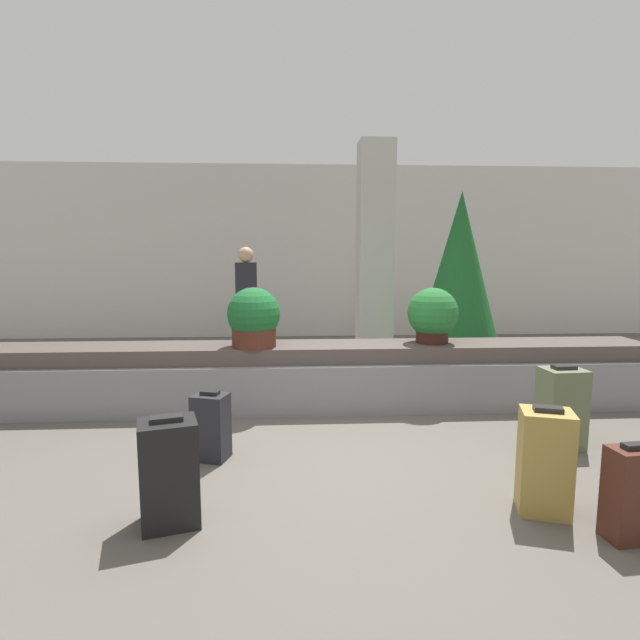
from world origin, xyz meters
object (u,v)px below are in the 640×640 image
Objects in this scene: pillar at (375,252)px; suitcase_2 at (561,408)px; suitcase_5 at (545,462)px; decorated_tree at (459,278)px; potted_plant_1 at (254,318)px; traveler_0 at (246,291)px; suitcase_1 at (632,494)px; suitcase_3 at (211,427)px; suitcase_0 at (169,472)px; potted_plant_0 at (433,315)px.

pillar is 3.96m from suitcase_2.
decorated_tree reaches higher than suitcase_5.
potted_plant_1 is (-1.92, 2.12, 0.62)m from suitcase_5.
decorated_tree is (2.82, -1.42, 0.26)m from traveler_0.
suitcase_1 is 1.03× the size of suitcase_3.
suitcase_5 is at bearing -127.06° from suitcase_2.
decorated_tree is (0.25, 3.73, 1.00)m from suitcase_1.
potted_plant_1 is at bearing 149.47° from suitcase_5.
suitcase_5 is at bearing -67.32° from traveler_0.
potted_plant_1 is (0.34, 2.13, 0.62)m from suitcase_0.
pillar is 1.91× the size of traveler_0.
pillar reaches higher than suitcase_2.
pillar reaches higher than suitcase_5.
decorated_tree is (2.75, 2.49, 1.00)m from suitcase_3.
suitcase_5 is (2.17, -0.92, 0.06)m from suitcase_3.
potted_plant_0 is 0.97× the size of potted_plant_1.
pillar is 4.78× the size of suitcase_5.
potted_plant_1 is at bearing -85.52° from traveler_0.
potted_plant_1 is at bearing 152.57° from suitcase_2.
potted_plant_1 is 2.84m from decorated_tree.
decorated_tree is at bearing 58.95° from suitcase_3.
pillar is 4.66× the size of suitcase_2.
suitcase_0 reaches higher than suitcase_3.
suitcase_1 is 0.24× the size of decorated_tree.
potted_plant_1 is (-1.62, -2.51, -0.66)m from pillar.
suitcase_3 is (-2.50, 1.24, -0.01)m from suitcase_1.
suitcase_3 is at bearing 177.79° from suitcase_2.
suitcase_1 is at bearing -82.79° from pillar.
traveler_0 is (-2.23, 4.83, 0.68)m from suitcase_5.
suitcase_0 is at bearing -129.71° from decorated_tree.
decorated_tree is (-0.07, 2.41, 0.93)m from suitcase_2.
suitcase_0 is 0.39× the size of traveler_0.
suitcase_0 is 4.89m from traveler_0.
pillar reaches higher than decorated_tree.
potted_plant_1 is (-1.84, -0.12, -0.00)m from potted_plant_0.
suitcase_5 is 0.40× the size of traveler_0.
traveler_0 is at bearing 123.13° from suitcase_2.
decorated_tree is at bearing 97.61° from suitcase_5.
potted_plant_0 is (0.22, -2.39, -0.66)m from pillar.
traveler_0 is at bearing 73.63° from suitcase_0.
suitcase_1 is at bearing -65.67° from traveler_0.
suitcase_1 reaches higher than suitcase_3.
potted_plant_0 is at bearing 29.91° from suitcase_0.
traveler_0 is 0.71× the size of decorated_tree.
suitcase_3 is at bearing -101.71° from potted_plant_1.
suitcase_3 is at bearing -137.81° from decorated_tree.
suitcase_1 is 3.39m from potted_plant_1.
decorated_tree is at bearing -54.10° from pillar.
suitcase_2 is at bearing -23.58° from potted_plant_1.
suitcase_1 is 1.36m from suitcase_2.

